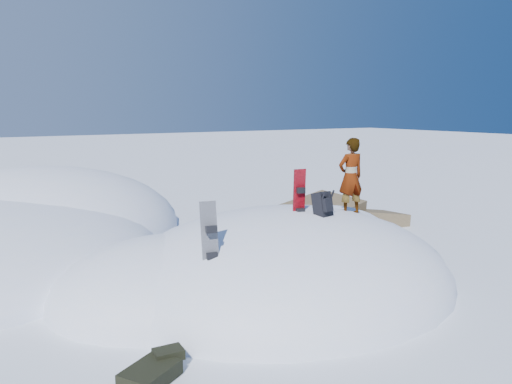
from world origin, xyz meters
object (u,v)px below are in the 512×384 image
snowboard_red (299,203)px  backpack (323,204)px  snowboard_dark (210,245)px  person (351,177)px

snowboard_red → backpack: snowboard_red is taller
snowboard_dark → person: 3.70m
person → backpack: bearing=26.2°
snowboard_dark → person: person is taller
snowboard_red → snowboard_dark: 2.40m
snowboard_dark → backpack: bearing=17.1°
snowboard_red → snowboard_dark: size_ratio=0.95×
backpack → person: bearing=5.1°
snowboard_red → backpack: (0.27, -0.39, 0.01)m
snowboard_red → person: person is taller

